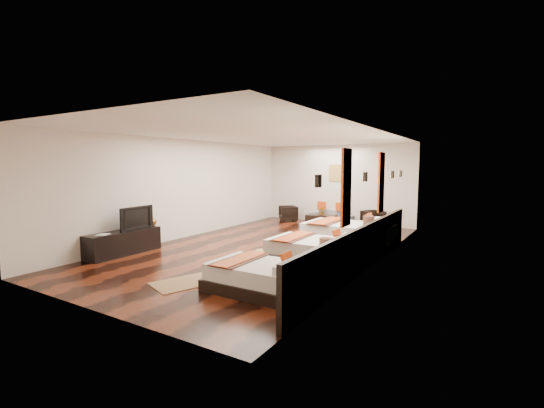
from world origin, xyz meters
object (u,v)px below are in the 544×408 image
Objects in this scene: armchair_right at (373,219)px; bed_near at (265,277)px; book at (98,235)px; coffee_table at (321,221)px; tv at (134,218)px; sofa at (330,217)px; table_plant at (322,211)px; nightstand_b at (368,242)px; bed_mid at (317,251)px; nightstand_a at (326,270)px; armchair_left at (288,213)px; figurine at (151,220)px; tv_console at (124,243)px; bed_far at (350,234)px.

bed_near is at bearing -138.81° from armchair_right.
coffee_table is at bearing 70.09° from book.
tv reaches higher than sofa.
nightstand_b is at bearing -51.80° from table_plant.
book reaches higher than coffee_table.
tv is at bearing -162.21° from bed_mid.
armchair_left is (-4.13, 6.23, -0.01)m from nightstand_a.
figurine is (-4.95, 0.52, 0.41)m from nightstand_a.
armchair_left is (0.81, 6.52, 0.01)m from tv_console.
table_plant reaches higher than sofa.
bed_far reaches higher than armchair_right.
bed_near reaches higher than armchair_right.
book is (0.00, -0.63, 0.29)m from tv_console.
table_plant is at bearing 29.64° from armchair_left.
bed_mid is at bearing -76.31° from tv.
tv is at bearing -84.66° from figurine.
bed_mid is (0.00, 2.06, 0.02)m from bed_near.
nightstand_a is 6.23m from table_plant.
tv is (-4.89, -2.48, 0.50)m from nightstand_b.
figurine is at bearing -99.50° from sofa.
nightstand_b reaches higher than bed_far.
nightstand_b reaches higher than nightstand_a.
nightstand_a is at bearing 3.36° from tv_console.
tv_console is 0.69m from book.
nightstand_b reaches higher than armchair_left.
figurine reaches higher than nightstand_a.
bed_mid is 5.48m from sofa.
tv is at bearing -112.34° from coffee_table.
bed_far is at bearing 41.13° from tv_console.
armchair_left is at bearing 83.52° from book.
figurine is at bearing -115.08° from table_plant.
bed_near is 4.12m from bed_far.
table_plant is at bearing -27.50° from coffee_table.
nightstand_b is 6.00m from book.
armchair_right is at bearing 24.46° from table_plant.
nightstand_b is (0.00, 2.46, 0.03)m from nightstand_a.
coffee_table is (-1.56, -0.69, -0.09)m from armchair_right.
tv reaches higher than nightstand_a.
bed_near is 0.80× the size of bed_far.
sofa is (-2.55, 6.50, -0.06)m from nightstand_a.
nightstand_a reaches higher than coffee_table.
armchair_right is at bearing 98.81° from nightstand_a.
bed_mid is 4.76m from book.
tv reaches higher than bed_far.
table_plant is (-2.53, 5.68, 0.24)m from nightstand_a.
coffee_table is at bearing 68.19° from tv_console.
nightstand_a is 2.46m from nightstand_b.
nightstand_a is 6.24m from coffee_table.
nightstand_b is at bearing 34.36° from book.
nightstand_a is 4.92m from tv.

